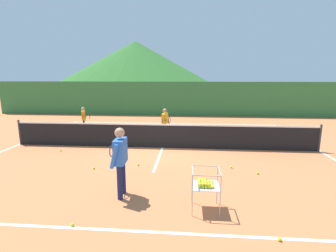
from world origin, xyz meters
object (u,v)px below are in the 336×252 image
Objects in this scene: ball_cart at (205,184)px; tennis_net at (162,136)px; student_1 at (165,120)px; tennis_ball_4 at (94,168)px; tennis_ball_2 at (231,167)px; tennis_ball_5 at (72,225)px; tennis_ball_6 at (138,165)px; tennis_ball_0 at (258,173)px; tennis_ball_3 at (61,150)px; instructor at (120,156)px; tennis_ball_1 at (280,239)px; student_0 at (84,117)px.

tennis_net is at bearing 106.74° from ball_cart.
tennis_ball_4 is at bearing -113.72° from student_1.
tennis_ball_2 is at bearing -56.70° from student_1.
tennis_ball_5 is 1.00× the size of tennis_ball_6.
tennis_net reaches higher than tennis_ball_0.
tennis_ball_4 and tennis_ball_6 have the same top height.
tennis_ball_3 is at bearing 143.83° from ball_cart.
tennis_ball_5 is (-0.61, -1.30, -0.97)m from instructor.
tennis_ball_4 is (-1.82, -4.14, -0.79)m from student_1.
tennis_ball_3 and tennis_ball_5 have the same top height.
tennis_ball_3 and tennis_ball_4 have the same top height.
ball_cart is (1.45, -6.27, -0.23)m from student_1.
tennis_ball_0 is 1.00× the size of tennis_ball_1.
tennis_ball_6 is at bearing 90.28° from instructor.
student_0 is at bearing 115.73° from tennis_ball_4.
student_1 reaches higher than ball_cart.
tennis_net is 177.84× the size of tennis_ball_3.
tennis_ball_6 is (0.60, 3.35, 0.00)m from tennis_ball_5.
tennis_ball_1 is (2.65, -5.58, -0.47)m from tennis_net.
tennis_ball_2 is (2.38, -2.07, -0.47)m from tennis_net.
tennis_ball_1 is at bearing -23.95° from instructor.
instructor is 1.74m from tennis_ball_5.
tennis_ball_1 is 1.00× the size of tennis_ball_2.
student_1 is 20.23× the size of tennis_ball_0.
tennis_ball_0 is 1.00× the size of tennis_ball_4.
ball_cart is 13.22× the size of tennis_ball_3.
instructor is at bearing -94.89° from student_1.
ball_cart is at bearing -36.17° from tennis_ball_3.
tennis_net is at bearing 115.39° from tennis_ball_1.
tennis_ball_3 is at bearing 139.14° from tennis_ball_4.
tennis_ball_0 is at bearing 34.82° from tennis_ball_5.
instructor is 24.63× the size of tennis_ball_5.
tennis_ball_2 is 4.91m from tennis_ball_5.
tennis_ball_1 is 3.81m from tennis_ball_5.
instructor is at bearing 166.40° from ball_cart.
tennis_net reaches higher than tennis_ball_2.
tennis_net is at bearing 77.96° from tennis_ball_5.
tennis_ball_0 is at bearing 24.45° from instructor.
tennis_ball_3 is (-3.79, -2.44, -0.79)m from student_1.
student_0 is 0.92× the size of student_1.
tennis_ball_3 is at bearing 168.45° from tennis_ball_2.
tennis_ball_0 and tennis_ball_4 have the same top height.
ball_cart is 2.75m from tennis_ball_5.
tennis_ball_4 is at bearing -126.85° from tennis_net.
tennis_ball_4 is at bearing 179.98° from tennis_ball_0.
tennis_net is 177.84× the size of tennis_ball_5.
tennis_net is 177.84× the size of tennis_ball_2.
tennis_ball_1 is 5.47m from tennis_ball_4.
tennis_net is 5.60m from tennis_ball_5.
ball_cart is at bearing -111.23° from tennis_ball_2.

